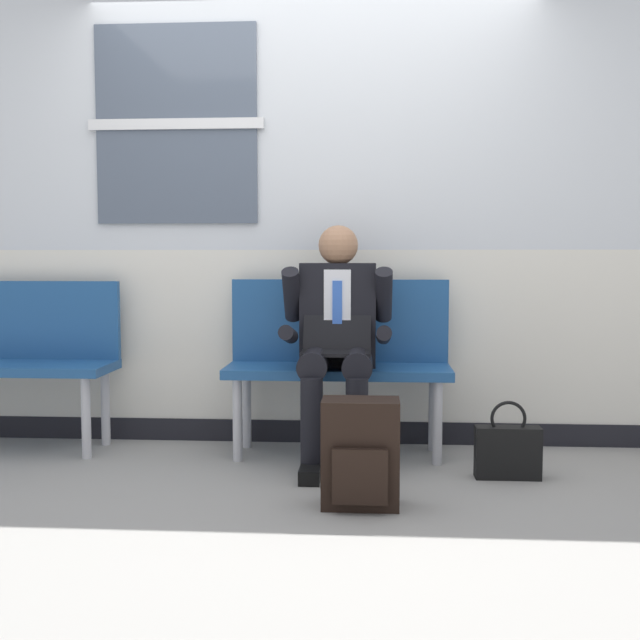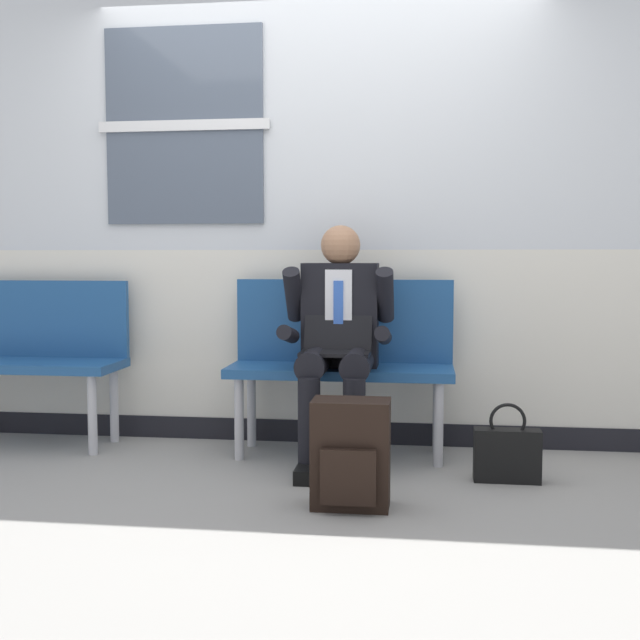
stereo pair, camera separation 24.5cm
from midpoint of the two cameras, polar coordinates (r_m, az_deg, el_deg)
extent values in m
plane|color=gray|center=(3.89, 0.20, -11.33)|extent=(18.00, 18.00, 0.00)
cube|color=silver|center=(4.56, 1.45, 14.93)|extent=(6.30, 0.12, 1.55)
cube|color=silver|center=(4.51, 1.42, -1.09)|extent=(6.30, 0.12, 0.98)
cube|color=black|center=(4.60, 1.41, -7.99)|extent=(6.30, 0.14, 0.13)
cube|color=#4C5666|center=(4.62, -8.41, 13.90)|extent=(0.92, 0.02, 1.11)
cube|color=silver|center=(4.61, -8.45, 13.92)|extent=(1.00, 0.03, 0.06)
cube|color=navy|center=(4.17, 3.18, -3.75)|extent=(1.20, 0.42, 0.05)
cube|color=navy|center=(4.32, 3.37, -0.07)|extent=(1.20, 0.04, 0.46)
cylinder|color=#B7B7BC|center=(4.13, -4.25, -7.25)|extent=(0.05, 0.05, 0.44)
cylinder|color=#B7B7BC|center=(4.42, -3.46, -6.46)|extent=(0.05, 0.05, 0.44)
cylinder|color=#B7B7BC|center=(4.06, 10.41, -7.55)|extent=(0.05, 0.05, 0.44)
cylinder|color=#B7B7BC|center=(4.35, 10.21, -6.72)|extent=(0.05, 0.05, 0.44)
cube|color=navy|center=(4.64, -19.04, -3.14)|extent=(1.01, 0.42, 0.05)
cube|color=navy|center=(4.77, -18.16, 0.09)|extent=(1.01, 0.04, 0.45)
cylinder|color=#B7B7BC|center=(4.37, -14.81, -6.74)|extent=(0.05, 0.05, 0.44)
cylinder|color=#B7B7BC|center=(4.64, -13.40, -6.05)|extent=(0.05, 0.05, 0.44)
cylinder|color=black|center=(3.96, 1.36, -3.16)|extent=(0.15, 0.40, 0.15)
cylinder|color=black|center=(3.82, 1.05, -7.83)|extent=(0.11, 0.11, 0.49)
cube|color=black|center=(3.82, 0.94, -11.08)|extent=(0.10, 0.26, 0.07)
cylinder|color=black|center=(3.94, 4.55, -3.21)|extent=(0.15, 0.40, 0.15)
cylinder|color=black|center=(3.81, 4.37, -7.90)|extent=(0.11, 0.11, 0.49)
cube|color=black|center=(3.80, 4.30, -11.17)|extent=(0.10, 0.26, 0.07)
cube|color=black|center=(4.13, 3.20, 0.37)|extent=(0.40, 0.18, 0.55)
cube|color=silver|center=(4.03, 3.10, 0.98)|extent=(0.14, 0.01, 0.38)
cube|color=blue|center=(4.03, 3.09, 0.54)|extent=(0.05, 0.01, 0.33)
sphere|color=#9E7051|center=(4.12, 3.22, 5.50)|extent=(0.21, 0.21, 0.21)
cylinder|color=black|center=(4.08, -0.23, 1.87)|extent=(0.09, 0.25, 0.30)
cylinder|color=black|center=(3.93, -0.56, -1.06)|extent=(0.08, 0.27, 0.12)
cylinder|color=black|center=(4.05, 6.52, 1.81)|extent=(0.09, 0.25, 0.30)
cylinder|color=black|center=(3.89, 6.46, -1.14)|extent=(0.08, 0.27, 0.12)
cube|color=black|center=(3.91, 2.92, -2.45)|extent=(0.35, 0.22, 0.02)
cube|color=black|center=(4.03, 3.08, -0.67)|extent=(0.35, 0.08, 0.21)
cube|color=black|center=(3.37, 4.39, -9.74)|extent=(0.33, 0.19, 0.46)
cube|color=black|center=(3.28, 4.27, -11.42)|extent=(0.23, 0.04, 0.23)
cube|color=black|center=(3.89, 15.33, -9.56)|extent=(0.31, 0.10, 0.25)
torus|color=black|center=(3.85, 15.39, -7.16)|extent=(0.17, 0.02, 0.17)
camera|label=1|loc=(0.12, -88.22, 0.14)|focal=43.67mm
camera|label=2|loc=(0.12, 91.78, -0.14)|focal=43.67mm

